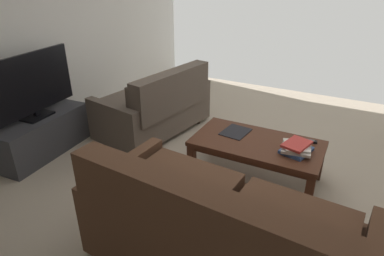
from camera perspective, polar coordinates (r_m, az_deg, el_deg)
The scene contains 10 objects.
ground_plane at distance 3.38m, azimuth 8.35°, elevation -8.97°, with size 5.00×5.80×0.01m, color tan.
wall_right at distance 4.31m, azimuth -24.69°, elevation 15.49°, with size 0.12×5.80×2.59m, color white.
sofa_main at distance 2.24m, azimuth 4.37°, elevation -17.42°, with size 1.86×1.02×0.92m.
loveseat_near at distance 4.15m, azimuth -6.03°, elevation 3.79°, with size 1.00×1.50×0.84m.
coffee_table at distance 3.26m, azimuth 10.97°, elevation -3.25°, with size 1.20×0.65×0.41m.
tv_stand at distance 4.06m, azimuth -24.25°, elevation -1.13°, with size 0.49×1.11×0.44m.
flat_tv at distance 3.85m, azimuth -25.79°, elevation 6.55°, with size 0.22×1.08×0.68m.
book_stack at distance 3.12m, azimuth 17.35°, elevation -3.20°, with size 0.28×0.33×0.10m.
tv_remote at distance 3.35m, azimuth 19.20°, elevation -2.08°, with size 0.16×0.06×0.02m.
loose_magazine at distance 3.37m, azimuth 7.44°, elevation -0.64°, with size 0.24×0.29×0.01m, color black.
Camera 1 is at (-0.84, 2.65, 1.92)m, focal length 31.32 mm.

